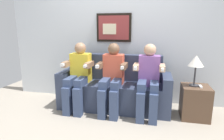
# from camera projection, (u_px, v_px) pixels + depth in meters

# --- Properties ---
(ground_plane) EXTENTS (5.51, 5.51, 0.00)m
(ground_plane) POSITION_uv_depth(u_px,v_px,m) (110.00, 115.00, 3.00)
(ground_plane) COLOR #9E9384
(back_wall_assembly) EXTENTS (4.24, 0.10, 2.60)m
(back_wall_assembly) POSITION_uv_depth(u_px,v_px,m) (119.00, 30.00, 3.45)
(back_wall_assembly) COLOR silver
(back_wall_assembly) RESTS_ON ground_plane
(couch) EXTENTS (1.84, 0.58, 0.90)m
(couch) POSITION_uv_depth(u_px,v_px,m) (114.00, 90.00, 3.24)
(couch) COLOR #333D56
(couch) RESTS_ON ground_plane
(person_on_left) EXTENTS (0.46, 0.56, 1.11)m
(person_on_left) POSITION_uv_depth(u_px,v_px,m) (78.00, 74.00, 3.14)
(person_on_left) COLOR yellow
(person_on_left) RESTS_ON ground_plane
(person_in_middle) EXTENTS (0.46, 0.56, 1.11)m
(person_in_middle) POSITION_uv_depth(u_px,v_px,m) (112.00, 76.00, 3.02)
(person_in_middle) COLOR #D8593F
(person_in_middle) RESTS_ON ground_plane
(person_on_right) EXTENTS (0.46, 0.56, 1.11)m
(person_on_right) POSITION_uv_depth(u_px,v_px,m) (149.00, 78.00, 2.90)
(person_on_right) COLOR #8C59A5
(person_on_right) RESTS_ON ground_plane
(side_table_right) EXTENTS (0.40, 0.40, 0.50)m
(side_table_right) POSITION_uv_depth(u_px,v_px,m) (195.00, 102.00, 2.88)
(side_table_right) COLOR brown
(side_table_right) RESTS_ON ground_plane
(table_lamp) EXTENTS (0.22, 0.22, 0.46)m
(table_lamp) POSITION_uv_depth(u_px,v_px,m) (196.00, 62.00, 2.76)
(table_lamp) COLOR #333338
(table_lamp) RESTS_ON side_table_right
(spare_remote_on_table) EXTENTS (0.04, 0.13, 0.02)m
(spare_remote_on_table) POSITION_uv_depth(u_px,v_px,m) (200.00, 86.00, 2.78)
(spare_remote_on_table) COLOR white
(spare_remote_on_table) RESTS_ON side_table_right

